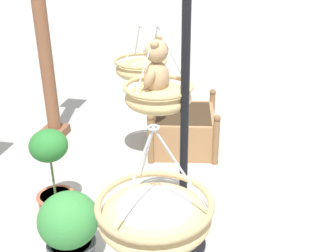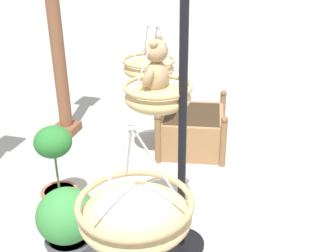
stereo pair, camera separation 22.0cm
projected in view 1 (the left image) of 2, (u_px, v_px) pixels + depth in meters
ground_plane at (173, 227)px, 4.10m from camera, size 40.00×40.00×0.00m
display_pole_central at (183, 178)px, 3.55m from camera, size 0.44×0.44×2.40m
hanging_basket_with_teddy at (158, 96)px, 3.44m from camera, size 0.58×0.58×0.72m
teddy_bear at (155, 71)px, 3.35m from camera, size 0.33×0.31×0.48m
hanging_basket_left_high at (155, 214)px, 2.15m from camera, size 0.62×0.62×0.62m
hanging_basket_right_low at (141, 68)px, 4.74m from camera, size 0.61×0.61×0.62m
greenhouse_pillar_right at (44, 47)px, 5.40m from camera, size 0.34×0.34×2.67m
wooden_planter_box at (183, 129)px, 5.52m from camera, size 1.10×1.03×0.67m
potted_plant_fern_front at (52, 169)px, 4.14m from camera, size 0.39×0.39×0.93m
potted_plant_tall_leafy at (69, 228)px, 3.50m from camera, size 0.51×0.51×0.71m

